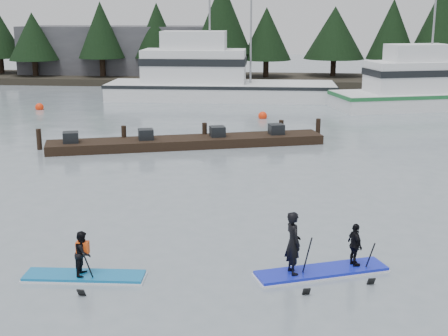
# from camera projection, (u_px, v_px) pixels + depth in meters

# --- Properties ---
(ground) EXTENTS (160.00, 160.00, 0.00)m
(ground) POSITION_uv_depth(u_px,v_px,m) (200.00, 265.00, 16.28)
(ground) COLOR slate
(ground) RESTS_ON ground
(far_shore) EXTENTS (70.00, 8.00, 0.60)m
(far_shore) POSITION_uv_depth(u_px,v_px,m) (265.00, 80.00, 56.70)
(far_shore) COLOR #2D281E
(far_shore) RESTS_ON ground
(treeline) EXTENTS (60.00, 4.00, 8.00)m
(treeline) POSITION_uv_depth(u_px,v_px,m) (265.00, 83.00, 56.77)
(treeline) COLOR black
(treeline) RESTS_ON ground
(waterfront_building) EXTENTS (18.00, 6.00, 5.00)m
(waterfront_building) POSITION_uv_depth(u_px,v_px,m) (119.00, 53.00, 59.49)
(waterfront_building) COLOR #4C4C51
(waterfront_building) RESTS_ON ground
(fishing_boat_large) EXTENTS (16.87, 5.11, 9.56)m
(fishing_boat_large) POSITION_uv_depth(u_px,v_px,m) (214.00, 89.00, 46.55)
(fishing_boat_large) COLOR white
(fishing_boat_large) RESTS_ON ground
(fishing_boat_medium) EXTENTS (14.80, 8.15, 8.51)m
(fishing_boat_medium) POSITION_uv_depth(u_px,v_px,m) (432.00, 99.00, 42.47)
(fishing_boat_medium) COLOR white
(fishing_boat_medium) RESTS_ON ground
(floating_dock) EXTENTS (13.26, 5.77, 0.45)m
(floating_dock) POSITION_uv_depth(u_px,v_px,m) (187.00, 142.00, 30.32)
(floating_dock) COLOR black
(floating_dock) RESTS_ON ground
(buoy_b) EXTENTS (0.55, 0.55, 0.55)m
(buoy_b) POSITION_uv_depth(u_px,v_px,m) (263.00, 118.00, 38.31)
(buoy_b) COLOR #FC320C
(buoy_b) RESTS_ON ground
(buoy_a) EXTENTS (0.56, 0.56, 0.56)m
(buoy_a) POSITION_uv_depth(u_px,v_px,m) (40.00, 109.00, 41.73)
(buoy_a) COLOR #FC320C
(buoy_a) RESTS_ON ground
(paddleboard_solo) EXTENTS (3.00, 1.07, 1.75)m
(paddleboard_solo) POSITION_uv_depth(u_px,v_px,m) (84.00, 264.00, 15.37)
(paddleboard_solo) COLOR #126DAB
(paddleboard_solo) RESTS_ON ground
(paddleboard_duo) EXTENTS (3.43, 2.02, 2.23)m
(paddleboard_duo) POSITION_uv_depth(u_px,v_px,m) (318.00, 254.00, 15.57)
(paddleboard_duo) COLOR #1422C2
(paddleboard_duo) RESTS_ON ground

